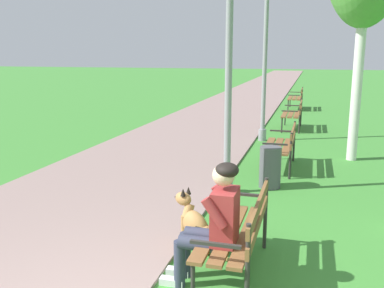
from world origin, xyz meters
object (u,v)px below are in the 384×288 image
park_bench_near (240,228)px  park_bench_far (294,112)px  park_bench_furthest (297,97)px  lamp_post_mid (265,58)px  dog_shepherd (198,228)px  litter_bin (270,167)px  person_seated_on_near_bench (214,220)px  park_bench_mid (283,143)px  lamp_post_near (229,37)px

park_bench_near → park_bench_far: (0.12, 8.93, 0.00)m
park_bench_furthest → lamp_post_mid: 6.95m
dog_shepherd → lamp_post_mid: (-0.03, 6.54, 1.84)m
litter_bin → lamp_post_mid: bearing=98.4°
park_bench_near → litter_bin: bearing=89.9°
lamp_post_mid → dog_shepherd: bearing=-89.8°
person_seated_on_near_bench → lamp_post_mid: (-0.37, 7.26, 1.42)m
person_seated_on_near_bench → dog_shepherd: size_ratio=1.63×
park_bench_near → dog_shepherd: bearing=141.6°
park_bench_mid → lamp_post_near: bearing=-113.6°
person_seated_on_near_bench → lamp_post_mid: 7.41m
lamp_post_near → lamp_post_mid: (0.06, 4.41, -0.36)m
lamp_post_mid → litter_bin: 4.35m
park_bench_far → person_seated_on_near_bench: (-0.33, -9.22, 0.17)m
park_bench_far → person_seated_on_near_bench: size_ratio=1.20×
person_seated_on_near_bench → litter_bin: bearing=86.3°
park_bench_mid → park_bench_far: 4.63m
park_bench_furthest → lamp_post_mid: lamp_post_mid is taller
person_seated_on_near_bench → litter_bin: size_ratio=1.79×
person_seated_on_near_bench → litter_bin: 3.35m
park_bench_far → park_bench_mid: bearing=-90.0°
dog_shepherd → lamp_post_mid: lamp_post_mid is taller
park_bench_far → litter_bin: 5.90m
dog_shepherd → park_bench_near: bearing=-38.4°
park_bench_far → litter_bin: size_ratio=2.14×
park_bench_far → dog_shepherd: size_ratio=1.96×
person_seated_on_near_bench → lamp_post_near: lamp_post_near is taller
park_bench_mid → dog_shepherd: bearing=-99.9°
park_bench_far → park_bench_furthest: size_ratio=1.00×
park_bench_mid → lamp_post_near: 2.73m
park_bench_far → lamp_post_near: size_ratio=0.31×
park_bench_furthest → lamp_post_near: lamp_post_near is taller
lamp_post_near → litter_bin: (0.65, 0.48, -2.12)m
dog_shepherd → litter_bin: dog_shepherd is taller
park_bench_near → lamp_post_near: bearing=104.0°
park_bench_mid → lamp_post_mid: size_ratio=0.37×
person_seated_on_near_bench → lamp_post_near: 3.39m
park_bench_mid → park_bench_near: bearing=-91.6°
park_bench_furthest → lamp_post_mid: size_ratio=0.37×
park_bench_furthest → lamp_post_mid: bearing=-95.0°
lamp_post_near → litter_bin: 2.26m
dog_shepherd → litter_bin: size_ratio=1.09×
park_bench_near → park_bench_furthest: (0.01, 13.72, 0.00)m
lamp_post_near → litter_bin: size_ratio=6.82×
lamp_post_mid → litter_bin: lamp_post_mid is taller
dog_shepherd → litter_bin: 2.66m
park_bench_near → park_bench_furthest: 13.72m
park_bench_furthest → person_seated_on_near_bench: bearing=-90.9°
litter_bin → park_bench_furthest: bearing=90.0°
park_bench_far → park_bench_furthest: bearing=91.3°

